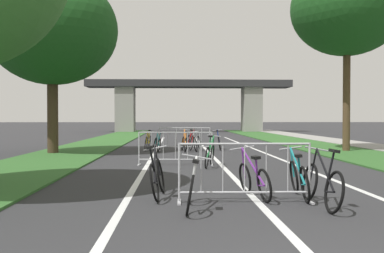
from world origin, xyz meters
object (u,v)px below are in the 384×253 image
at_px(bicycle_purple_2, 254,179).
at_px(bicycle_orange_6, 184,143).
at_px(tree_right_oak_near, 347,8).
at_px(bicycle_white_8, 191,187).
at_px(crowd_barrier_second, 175,149).
at_px(bicycle_green_3, 210,154).
at_px(bicycle_yellow_5, 148,142).
at_px(bicycle_teal_1, 157,144).
at_px(crowd_barrier_nearest, 245,173).
at_px(bicycle_teal_11, 299,179).
at_px(crowd_barrier_third, 185,139).
at_px(bicycle_silver_9, 197,143).
at_px(tree_left_maple_mid, 52,30).
at_px(bicycle_red_4, 190,141).
at_px(bicycle_black_0, 157,177).
at_px(bicycle_black_10, 322,184).
at_px(bicycle_blue_7, 219,142).

bearing_deg(bicycle_purple_2, bicycle_orange_6, 84.81).
xyz_separation_m(tree_right_oak_near, bicycle_white_8, (-7.24, -12.01, -5.90)).
height_order(crowd_barrier_second, bicycle_green_3, crowd_barrier_second).
bearing_deg(bicycle_yellow_5, bicycle_teal_1, 121.71).
xyz_separation_m(crowd_barrier_nearest, bicycle_teal_1, (-2.00, 11.88, -0.17)).
bearing_deg(bicycle_teal_11, crowd_barrier_third, 103.53).
height_order(bicycle_green_3, bicycle_silver_9, bicycle_green_3).
height_order(crowd_barrier_nearest, bicycle_silver_9, crowd_barrier_nearest).
bearing_deg(bicycle_orange_6, crowd_barrier_third, 81.08).
bearing_deg(bicycle_purple_2, bicycle_teal_11, -14.15).
distance_m(tree_left_maple_mid, bicycle_purple_2, 13.04).
xyz_separation_m(bicycle_teal_1, bicycle_teal_11, (3.07, -11.49, 0.01)).
relative_size(crowd_barrier_third, bicycle_red_4, 1.41).
bearing_deg(tree_right_oak_near, bicycle_purple_2, -118.74).
height_order(bicycle_orange_6, bicycle_silver_9, bicycle_orange_6).
height_order(bicycle_black_0, bicycle_red_4, bicycle_red_4).
bearing_deg(bicycle_yellow_5, bicycle_black_10, 110.00).
xyz_separation_m(bicycle_green_3, bicycle_silver_9, (-0.07, 6.31, -0.01)).
bearing_deg(bicycle_silver_9, crowd_barrier_third, -20.40).
xyz_separation_m(bicycle_orange_6, bicycle_white_8, (-0.14, -12.40, -0.01)).
relative_size(crowd_barrier_nearest, bicycle_yellow_5, 1.37).
bearing_deg(crowd_barrier_second, bicycle_teal_1, 97.97).
relative_size(bicycle_teal_1, bicycle_yellow_5, 0.95).
distance_m(tree_right_oak_near, crowd_barrier_third, 9.14).
height_order(bicycle_teal_1, bicycle_red_4, bicycle_red_4).
bearing_deg(bicycle_silver_9, bicycle_red_4, -58.38).
xyz_separation_m(crowd_barrier_nearest, bicycle_red_4, (-0.53, 12.83, -0.13)).
relative_size(crowd_barrier_nearest, bicycle_white_8, 1.43).
height_order(bicycle_black_0, bicycle_yellow_5, bicycle_black_0).
relative_size(bicycle_green_3, bicycle_blue_7, 0.96).
xyz_separation_m(tree_left_maple_mid, crowd_barrier_second, (5.03, -4.53, -4.57)).
xyz_separation_m(bicycle_green_3, bicycle_teal_11, (1.23, -5.32, -0.01)).
relative_size(tree_right_oak_near, crowd_barrier_nearest, 3.54).
xyz_separation_m(bicycle_white_8, bicycle_black_10, (2.17, 0.13, 0.02)).
relative_size(crowd_barrier_third, bicycle_silver_9, 1.36).
bearing_deg(bicycle_black_10, bicycle_teal_11, 98.12).
bearing_deg(bicycle_blue_7, crowd_barrier_third, -158.93).
bearing_deg(tree_right_oak_near, bicycle_black_10, -113.07).
relative_size(crowd_barrier_third, bicycle_blue_7, 1.34).
bearing_deg(bicycle_orange_6, bicycle_purple_2, -90.07).
distance_m(tree_left_maple_mid, bicycle_white_8, 13.31).
bearing_deg(bicycle_silver_9, bicycle_black_10, 108.60).
xyz_separation_m(crowd_barrier_second, bicycle_blue_7, (2.03, 6.61, -0.14)).
bearing_deg(crowd_barrier_nearest, bicycle_teal_1, 99.58).
xyz_separation_m(tree_left_maple_mid, bicycle_black_10, (7.46, -11.14, -4.71)).
relative_size(tree_left_maple_mid, bicycle_orange_6, 4.22).
bearing_deg(bicycle_white_8, bicycle_yellow_5, 100.27).
bearing_deg(bicycle_green_3, bicycle_orange_6, 108.85).
height_order(bicycle_black_0, bicycle_white_8, bicycle_black_0).
relative_size(tree_left_maple_mid, crowd_barrier_second, 3.11).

